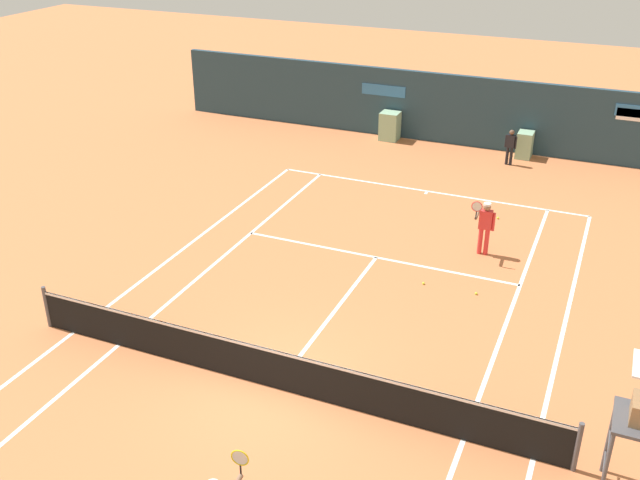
# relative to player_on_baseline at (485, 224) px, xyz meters

# --- Properties ---
(ground_plane) EXTENTS (80.00, 80.00, 0.01)m
(ground_plane) POSITION_rel_player_on_baseline_xyz_m (-2.69, -7.21, -0.95)
(ground_plane) COLOR #C67042
(tennis_net) EXTENTS (12.10, 0.10, 1.07)m
(tennis_net) POSITION_rel_player_on_baseline_xyz_m (-2.69, -7.79, -0.44)
(tennis_net) COLOR #4C4C51
(tennis_net) RESTS_ON ground_plane
(sponsor_back_wall) EXTENTS (25.00, 1.02, 2.78)m
(sponsor_back_wall) POSITION_rel_player_on_baseline_xyz_m (-2.73, 9.18, 0.39)
(sponsor_back_wall) COLOR #233D4C
(sponsor_back_wall) RESTS_ON ground_plane
(player_on_baseline) EXTENTS (0.60, 0.68, 1.81)m
(player_on_baseline) POSITION_rel_player_on_baseline_xyz_m (0.00, 0.00, 0.00)
(player_on_baseline) COLOR red
(player_on_baseline) RESTS_ON ground_plane
(ball_kid_left_post) EXTENTS (0.44, 0.22, 1.35)m
(ball_kid_left_post) POSITION_rel_player_on_baseline_xyz_m (-0.63, 7.63, -0.18)
(ball_kid_left_post) COLOR black
(ball_kid_left_post) RESTS_ON ground_plane
(tennis_ball_mid_court) EXTENTS (0.07, 0.07, 0.07)m
(tennis_ball_mid_court) POSITION_rel_player_on_baseline_xyz_m (-1.04, -2.34, -0.92)
(tennis_ball_mid_court) COLOR #CCE033
(tennis_ball_mid_court) RESTS_ON ground_plane
(tennis_ball_by_sideline) EXTENTS (0.07, 0.07, 0.07)m
(tennis_ball_by_sideline) POSITION_rel_player_on_baseline_xyz_m (0.35, -2.32, -0.92)
(tennis_ball_by_sideline) COLOR #CCE033
(tennis_ball_by_sideline) RESTS_ON ground_plane
(tennis_ball_near_service_line) EXTENTS (0.07, 0.07, 0.07)m
(tennis_ball_near_service_line) POSITION_rel_player_on_baseline_xyz_m (-0.04, 2.59, -0.92)
(tennis_ball_near_service_line) COLOR #CCE033
(tennis_ball_near_service_line) RESTS_ON ground_plane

